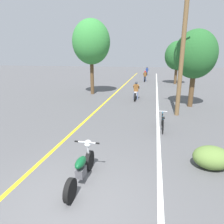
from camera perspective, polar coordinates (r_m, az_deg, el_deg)
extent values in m
plane|color=#515154|center=(5.27, -11.77, -23.80)|extent=(120.00, 120.00, 0.00)
cube|color=yellow|center=(17.12, -0.02, 4.56)|extent=(0.14, 48.00, 0.01)
cube|color=white|center=(16.76, 12.78, 3.92)|extent=(0.14, 48.00, 0.01)
cylinder|color=brown|center=(11.79, 19.49, 16.23)|extent=(0.24, 0.24, 7.21)
cylinder|color=#513A23|center=(14.40, 21.84, 6.49)|extent=(0.32, 0.32, 2.58)
ellipsoid|color=#235B28|center=(14.25, 22.73, 14.96)|extent=(2.66, 2.40, 3.06)
cylinder|color=#513A23|center=(25.80, 17.76, 10.35)|extent=(0.32, 0.32, 2.45)
ellipsoid|color=#235B28|center=(25.72, 18.17, 15.09)|extent=(2.91, 2.62, 3.35)
cylinder|color=#513A23|center=(18.05, -5.73, 10.56)|extent=(0.32, 0.32, 3.44)
ellipsoid|color=#337F38|center=(18.02, -5.98, 19.28)|extent=(3.24, 2.92, 3.73)
ellipsoid|color=#5B7A38|center=(6.92, 26.57, -11.55)|extent=(1.10, 0.88, 0.70)
cylinder|color=black|center=(6.24, -6.43, -13.50)|extent=(0.12, 0.58, 0.58)
cylinder|color=black|center=(5.11, -11.84, -21.10)|extent=(0.12, 0.58, 0.58)
ellipsoid|color=#0C4723|center=(5.49, -8.96, -14.02)|extent=(0.24, 0.58, 0.23)
cube|color=#4C4C51|center=(5.63, -8.83, -16.51)|extent=(0.20, 0.36, 0.24)
cylinder|color=silver|center=(6.01, -6.80, -11.14)|extent=(0.06, 0.23, 0.68)
cylinder|color=silver|center=(5.79, -7.19, -8.60)|extent=(0.63, 0.04, 0.04)
cylinder|color=black|center=(5.89, -10.12, -8.27)|extent=(0.11, 0.05, 0.05)
cylinder|color=black|center=(5.70, -4.16, -8.91)|extent=(0.11, 0.05, 0.05)
sphere|color=silver|center=(5.90, -6.88, -8.95)|extent=(0.22, 0.22, 0.22)
cylinder|color=black|center=(16.66, 7.07, 5.20)|extent=(0.12, 0.62, 0.62)
cylinder|color=black|center=(15.22, 6.58, 4.22)|extent=(0.12, 0.62, 0.62)
cube|color=silver|center=(15.90, 6.86, 5.37)|extent=(0.20, 0.94, 0.28)
cylinder|color=silver|center=(16.45, 7.12, 7.41)|extent=(0.50, 0.03, 0.03)
cylinder|color=slate|center=(15.90, 6.35, 4.74)|extent=(0.11, 0.11, 0.63)
cylinder|color=slate|center=(15.88, 7.29, 4.69)|extent=(0.11, 0.11, 0.63)
cube|color=brown|center=(15.81, 6.90, 6.85)|extent=(0.34, 0.28, 0.58)
cylinder|color=brown|center=(15.98, 6.24, 7.17)|extent=(0.08, 0.46, 0.35)
cylinder|color=brown|center=(15.95, 7.68, 7.10)|extent=(0.08, 0.46, 0.35)
sphere|color=#2D333D|center=(15.80, 6.96, 8.25)|extent=(0.21, 0.21, 0.21)
cylinder|color=black|center=(28.32, 9.45, 9.47)|extent=(0.12, 0.65, 0.65)
cylinder|color=black|center=(26.93, 9.30, 9.16)|extent=(0.12, 0.65, 0.65)
cube|color=black|center=(27.61, 9.39, 9.69)|extent=(0.20, 0.89, 0.28)
cylinder|color=silver|center=(28.16, 9.50, 10.81)|extent=(0.50, 0.03, 0.03)
cylinder|color=slate|center=(27.58, 9.09, 9.31)|extent=(0.11, 0.11, 0.65)
cylinder|color=slate|center=(27.57, 9.64, 9.28)|extent=(0.11, 0.11, 0.65)
cube|color=brown|center=(27.55, 9.42, 10.52)|extent=(0.34, 0.27, 0.55)
cylinder|color=brown|center=(27.71, 9.03, 10.68)|extent=(0.08, 0.44, 0.34)
cylinder|color=brown|center=(27.70, 9.87, 10.64)|extent=(0.08, 0.44, 0.34)
sphere|color=#B21919|center=(27.56, 9.46, 11.31)|extent=(0.22, 0.22, 0.22)
cylinder|color=black|center=(37.69, 9.98, 10.95)|extent=(0.12, 0.64, 0.64)
cylinder|color=black|center=(36.27, 9.88, 10.78)|extent=(0.12, 0.64, 0.64)
cube|color=navy|center=(36.96, 9.94, 11.15)|extent=(0.20, 0.91, 0.28)
cylinder|color=silver|center=(37.54, 10.02, 11.96)|extent=(0.50, 0.03, 0.03)
cylinder|color=slate|center=(36.93, 9.72, 10.87)|extent=(0.11, 0.11, 0.64)
cylinder|color=slate|center=(36.92, 10.13, 10.85)|extent=(0.11, 0.11, 0.64)
cube|color=navy|center=(36.91, 9.97, 11.80)|extent=(0.34, 0.28, 0.60)
cylinder|color=navy|center=(37.08, 9.67, 11.92)|extent=(0.08, 0.47, 0.36)
cylinder|color=navy|center=(37.06, 10.30, 11.89)|extent=(0.08, 0.47, 0.36)
sphere|color=#2D333D|center=(36.93, 10.00, 12.41)|extent=(0.21, 0.21, 0.21)
cylinder|color=black|center=(10.14, 14.16, -2.00)|extent=(0.04, 0.64, 0.64)
cylinder|color=black|center=(9.10, 14.36, -4.06)|extent=(0.04, 0.64, 0.64)
cylinder|color=#197FB2|center=(9.55, 14.34, -1.70)|extent=(0.04, 0.88, 0.04)
cylinder|color=#197FB2|center=(9.12, 14.42, -2.75)|extent=(0.03, 0.03, 0.39)
cube|color=black|center=(9.06, 14.51, -1.60)|extent=(0.10, 0.20, 0.05)
cylinder|color=#197FB2|center=(10.03, 14.25, -0.95)|extent=(0.03, 0.03, 0.42)
cylinder|color=silver|center=(9.98, 14.33, 0.20)|extent=(0.44, 0.03, 0.03)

